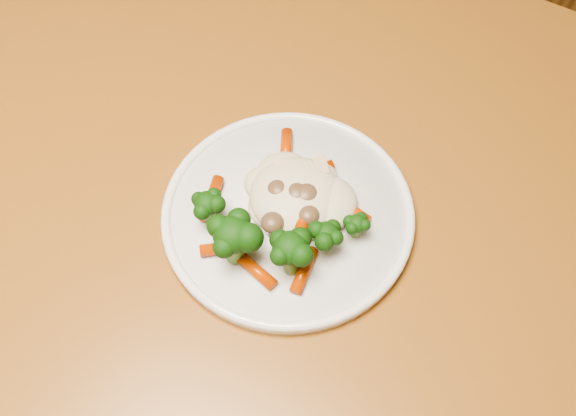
% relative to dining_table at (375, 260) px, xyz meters
% --- Properties ---
extents(dining_table, '(1.11, 0.75, 0.75)m').
position_rel_dining_table_xyz_m(dining_table, '(0.00, 0.00, 0.00)').
color(dining_table, '#975C22').
rests_on(dining_table, ground).
extents(plate, '(0.25, 0.25, 0.01)m').
position_rel_dining_table_xyz_m(plate, '(-0.08, -0.06, 0.12)').
color(plate, white).
rests_on(plate, dining_table).
extents(meal, '(0.17, 0.18, 0.05)m').
position_rel_dining_table_xyz_m(meal, '(-0.08, -0.08, 0.14)').
color(meal, beige).
rests_on(meal, plate).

